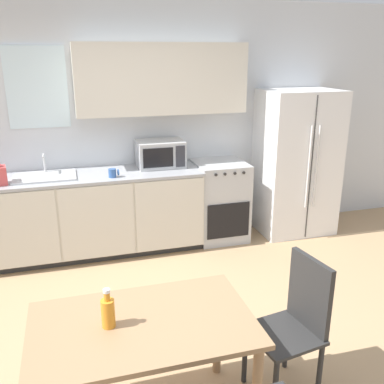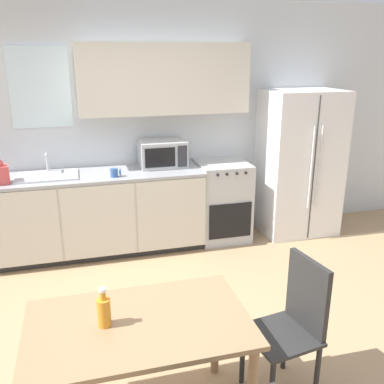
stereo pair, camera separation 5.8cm
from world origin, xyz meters
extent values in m
plane|color=tan|center=(0.00, 0.00, 0.00)|extent=(12.00, 12.00, 0.00)
cube|color=silver|center=(0.00, 2.20, 1.35)|extent=(12.00, 0.06, 2.70)
cube|color=silver|center=(-0.72, 2.16, 1.79)|extent=(0.61, 0.04, 0.83)
cube|color=beige|center=(0.57, 2.01, 1.86)|extent=(1.85, 0.32, 0.74)
cube|color=#333333|center=(-0.24, 1.88, 0.04)|extent=(2.29, 0.58, 0.08)
cube|color=beige|center=(-0.24, 1.85, 0.48)|extent=(2.29, 0.64, 0.80)
cube|color=beige|center=(-1.00, 1.52, 0.48)|extent=(0.74, 0.01, 0.78)
cube|color=beige|center=(-0.24, 1.52, 0.48)|extent=(0.74, 0.01, 0.78)
cube|color=beige|center=(0.53, 1.52, 0.48)|extent=(0.74, 0.01, 0.78)
cube|color=#9EA0A5|center=(-0.24, 1.85, 0.89)|extent=(2.31, 0.67, 0.03)
cube|color=#B7BABC|center=(1.21, 1.86, 0.46)|extent=(0.58, 0.61, 0.93)
cube|color=black|center=(1.21, 1.55, 0.32)|extent=(0.50, 0.01, 0.41)
cylinder|color=#262626|center=(1.05, 1.55, 0.88)|extent=(0.03, 0.02, 0.03)
cylinder|color=#262626|center=(1.15, 1.55, 0.88)|extent=(0.03, 0.02, 0.03)
cylinder|color=#262626|center=(1.27, 1.55, 0.88)|extent=(0.03, 0.02, 0.03)
cylinder|color=#262626|center=(1.37, 1.55, 0.88)|extent=(0.03, 0.02, 0.03)
cube|color=white|center=(2.18, 1.83, 0.86)|extent=(0.89, 0.67, 1.73)
cube|color=#3F3F3F|center=(2.18, 1.50, 0.86)|extent=(0.01, 0.01, 1.67)
cylinder|color=silver|center=(2.13, 1.47, 0.90)|extent=(0.02, 0.02, 0.95)
cylinder|color=silver|center=(2.23, 1.47, 0.90)|extent=(0.02, 0.02, 0.95)
cube|color=#B7BABC|center=(-0.72, 1.85, 0.92)|extent=(0.62, 0.43, 0.02)
cylinder|color=silver|center=(-0.72, 2.02, 1.02)|extent=(0.02, 0.02, 0.19)
cylinder|color=silver|center=(-0.72, 1.95, 1.11)|extent=(0.02, 0.14, 0.02)
cube|color=#B7BABC|center=(0.52, 1.96, 1.05)|extent=(0.52, 0.36, 0.29)
cube|color=black|center=(0.46, 1.77, 1.05)|extent=(0.33, 0.01, 0.21)
cube|color=#2D2D33|center=(0.71, 1.77, 1.05)|extent=(0.10, 0.01, 0.24)
cylinder|color=#335999|center=(-0.05, 1.66, 0.95)|extent=(0.08, 0.08, 0.09)
torus|color=#335999|center=(0.01, 1.66, 0.96)|extent=(0.02, 0.07, 0.07)
cube|color=#997551|center=(-0.14, -0.64, 0.71)|extent=(1.23, 0.76, 0.03)
cylinder|color=#997551|center=(-0.69, -0.32, 0.35)|extent=(0.06, 0.06, 0.69)
cylinder|color=#997551|center=(0.42, -0.32, 0.35)|extent=(0.06, 0.06, 0.69)
cube|color=#282828|center=(0.76, -0.61, 0.44)|extent=(0.46, 0.46, 0.02)
cube|color=#282828|center=(0.94, -0.58, 0.69)|extent=(0.09, 0.37, 0.48)
cylinder|color=#282828|center=(0.56, -0.47, 0.21)|extent=(0.03, 0.03, 0.43)
cylinder|color=#282828|center=(0.95, -0.75, 0.21)|extent=(0.03, 0.03, 0.43)
cylinder|color=#282828|center=(0.90, -0.41, 0.21)|extent=(0.03, 0.03, 0.43)
cylinder|color=orange|center=(-0.32, -0.62, 0.80)|extent=(0.07, 0.07, 0.16)
cylinder|color=orange|center=(-0.32, -0.62, 0.91)|extent=(0.03, 0.03, 0.05)
cylinder|color=white|center=(-0.32, -0.62, 0.94)|extent=(0.04, 0.04, 0.02)
camera|label=1|loc=(-0.44, -2.64, 2.14)|focal=40.00mm
camera|label=2|loc=(-0.38, -2.66, 2.14)|focal=40.00mm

